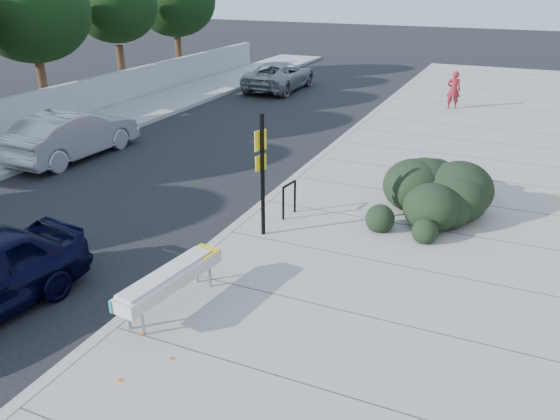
{
  "coord_description": "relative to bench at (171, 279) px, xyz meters",
  "views": [
    {
      "loc": [
        5.64,
        -7.79,
        5.54
      ],
      "look_at": [
        1.39,
        1.81,
        1.0
      ],
      "focal_mm": 35.0,
      "sensor_mm": 36.0,
      "label": 1
    }
  ],
  "objects": [
    {
      "name": "ground",
      "position": [
        -0.6,
        1.08,
        -0.7
      ],
      "size": [
        120.0,
        120.0,
        0.0
      ],
      "primitive_type": "plane",
      "color": "black",
      "rests_on": "ground"
    },
    {
      "name": "sidewalk_near",
      "position": [
        5.0,
        6.08,
        -0.62
      ],
      "size": [
        11.2,
        50.0,
        0.15
      ],
      "primitive_type": "cube",
      "color": "gray",
      "rests_on": "ground"
    },
    {
      "name": "sidewalk_far",
      "position": [
        -10.1,
        6.08,
        -0.62
      ],
      "size": [
        3.0,
        50.0,
        0.15
      ],
      "primitive_type": "cube",
      "color": "gray",
      "rests_on": "ground"
    },
    {
      "name": "curb_near",
      "position": [
        -0.6,
        6.08,
        -0.61
      ],
      "size": [
        0.22,
        50.0,
        0.17
      ],
      "primitive_type": "cube",
      "color": "#9E9E99",
      "rests_on": "ground"
    },
    {
      "name": "curb_far",
      "position": [
        -8.6,
        6.08,
        -0.61
      ],
      "size": [
        0.22,
        50.0,
        0.17
      ],
      "primitive_type": "cube",
      "color": "#9E9E99",
      "rests_on": "ground"
    },
    {
      "name": "tree_far_d",
      "position": [
        -13.1,
        10.08,
        3.49
      ],
      "size": [
        4.6,
        4.6,
        6.16
      ],
      "color": "#332114",
      "rests_on": "ground"
    },
    {
      "name": "tree_far_e",
      "position": [
        -13.1,
        15.08,
        3.48
      ],
      "size": [
        4.0,
        4.0,
        5.9
      ],
      "color": "#332114",
      "rests_on": "ground"
    },
    {
      "name": "tree_far_f",
      "position": [
        -13.1,
        20.08,
        3.49
      ],
      "size": [
        4.4,
        4.4,
        6.07
      ],
      "color": "#332114",
      "rests_on": "ground"
    },
    {
      "name": "bench",
      "position": [
        0.0,
        0.0,
        0.0
      ],
      "size": [
        0.77,
        2.33,
        0.69
      ],
      "rotation": [
        0.0,
        0.0,
        -0.13
      ],
      "color": "gray",
      "rests_on": "sidewalk_near"
    },
    {
      "name": "bike_rack",
      "position": [
        0.34,
        4.46,
        -0.04
      ],
      "size": [
        0.14,
        0.58,
        0.85
      ],
      "rotation": [
        0.0,
        0.0,
        -0.16
      ],
      "color": "black",
      "rests_on": "sidewalk_near"
    },
    {
      "name": "sign_post",
      "position": [
        0.19,
        3.3,
        1.01
      ],
      "size": [
        0.16,
        0.3,
        2.76
      ],
      "rotation": [
        0.0,
        0.0,
        -0.41
      ],
      "color": "black",
      "rests_on": "sidewalk_near"
    },
    {
      "name": "hedge",
      "position": [
        3.4,
        6.21,
        0.17
      ],
      "size": [
        2.55,
        4.1,
        1.44
      ],
      "primitive_type": "ellipsoid",
      "rotation": [
        0.0,
        0.0,
        -0.17
      ],
      "color": "black",
      "rests_on": "sidewalk_near"
    },
    {
      "name": "wagon_silver",
      "position": [
        -8.1,
        6.31,
        0.07
      ],
      "size": [
        1.77,
        4.74,
        1.55
      ],
      "primitive_type": "imported",
      "rotation": [
        0.0,
        0.0,
        3.11
      ],
      "color": "#99999D",
      "rests_on": "ground"
    },
    {
      "name": "suv_silver",
      "position": [
        -6.6,
        19.55,
        0.01
      ],
      "size": [
        2.45,
        5.17,
        1.43
      ],
      "primitive_type": "imported",
      "rotation": [
        0.0,
        0.0,
        3.16
      ],
      "color": "gray",
      "rests_on": "ground"
    },
    {
      "name": "pedestrian",
      "position": [
        2.31,
        18.03,
        0.25
      ],
      "size": [
        0.65,
        0.49,
        1.61
      ],
      "primitive_type": "imported",
      "rotation": [
        0.0,
        0.0,
        3.34
      ],
      "color": "maroon",
      "rests_on": "sidewalk_near"
    }
  ]
}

